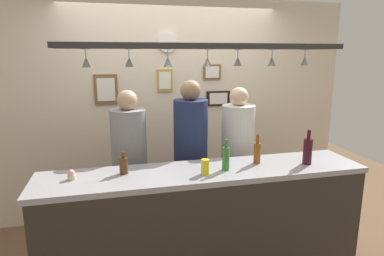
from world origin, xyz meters
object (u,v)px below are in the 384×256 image
(person_left_grey_shirt, at_px, (130,157))
(drink_can, at_px, (205,167))
(cupcake, at_px, (71,175))
(picture_frame_caricature, at_px, (106,89))
(bottle_beer_amber_tall, at_px, (257,152))
(picture_frame_lower_pair, at_px, (218,98))
(wall_clock, at_px, (168,43))
(picture_frame_upper_small, at_px, (212,72))
(person_middle_navy_shirt, at_px, (191,148))
(picture_frame_crest, at_px, (165,80))
(person_right_white_patterned_shirt, at_px, (237,150))
(bottle_beer_brown_stubby, at_px, (124,165))
(bottle_wine_dark_red, at_px, (308,151))
(bottle_beer_green_import, at_px, (226,158))

(person_left_grey_shirt, distance_m, drink_can, 0.93)
(cupcake, height_order, picture_frame_caricature, picture_frame_caricature)
(person_left_grey_shirt, bearing_deg, bottle_beer_amber_tall, -29.13)
(picture_frame_lower_pair, bearing_deg, wall_clock, -179.43)
(picture_frame_upper_small, bearing_deg, person_middle_navy_shirt, -120.63)
(picture_frame_upper_small, xyz_separation_m, picture_frame_crest, (-0.58, 0.00, -0.09))
(picture_frame_lower_pair, bearing_deg, person_left_grey_shirt, -146.45)
(person_middle_navy_shirt, xyz_separation_m, bottle_beer_amber_tall, (0.45, -0.59, 0.10))
(person_left_grey_shirt, distance_m, picture_frame_upper_small, 1.51)
(person_right_white_patterned_shirt, relative_size, picture_frame_crest, 6.30)
(person_right_white_patterned_shirt, xyz_separation_m, picture_frame_upper_small, (-0.05, 0.76, 0.76))
(bottle_beer_brown_stubby, xyz_separation_m, picture_frame_upper_small, (1.13, 1.34, 0.65))
(bottle_beer_brown_stubby, bearing_deg, bottle_beer_amber_tall, -0.66)
(person_left_grey_shirt, bearing_deg, bottle_wine_dark_red, -25.71)
(bottle_beer_amber_tall, relative_size, picture_frame_upper_small, 1.18)
(person_right_white_patterned_shirt, height_order, bottle_beer_amber_tall, person_right_white_patterned_shirt)
(drink_can, bearing_deg, person_middle_navy_shirt, 85.33)
(cupcake, bearing_deg, wall_clock, 54.25)
(cupcake, relative_size, wall_clock, 0.35)
(person_left_grey_shirt, xyz_separation_m, person_right_white_patterned_shirt, (1.11, -0.00, 0.00))
(bottle_beer_amber_tall, distance_m, picture_frame_crest, 1.56)
(person_left_grey_shirt, bearing_deg, bottle_beer_brown_stubby, -97.38)
(person_right_white_patterned_shirt, height_order, bottle_beer_green_import, person_right_white_patterned_shirt)
(person_middle_navy_shirt, bearing_deg, picture_frame_crest, 99.72)
(person_middle_navy_shirt, distance_m, wall_clock, 1.30)
(bottle_wine_dark_red, bearing_deg, drink_can, -177.91)
(person_left_grey_shirt, relative_size, picture_frame_caricature, 4.82)
(person_middle_navy_shirt, distance_m, picture_frame_upper_small, 1.13)
(person_middle_navy_shirt, xyz_separation_m, picture_frame_caricature, (-0.81, 0.76, 0.53))
(person_right_white_patterned_shirt, xyz_separation_m, cupcake, (-1.58, -0.61, 0.08))
(bottle_beer_amber_tall, xyz_separation_m, picture_frame_crest, (-0.58, 1.35, 0.53))
(person_middle_navy_shirt, distance_m, bottle_wine_dark_red, 1.12)
(bottle_beer_green_import, distance_m, cupcake, 1.21)
(person_right_white_patterned_shirt, xyz_separation_m, picture_frame_crest, (-0.63, 0.76, 0.67))
(person_left_grey_shirt, relative_size, drink_can, 13.42)
(person_middle_navy_shirt, height_order, bottle_beer_green_import, person_middle_navy_shirt)
(bottle_wine_dark_red, bearing_deg, person_right_white_patterned_shirt, 116.91)
(bottle_beer_brown_stubby, distance_m, bottle_wine_dark_red, 1.56)
(person_middle_navy_shirt, relative_size, picture_frame_upper_small, 7.81)
(person_right_white_patterned_shirt, relative_size, bottle_wine_dark_red, 5.46)
(person_middle_navy_shirt, xyz_separation_m, person_right_white_patterned_shirt, (0.50, -0.00, -0.05))
(bottle_beer_brown_stubby, height_order, picture_frame_caricature, picture_frame_caricature)
(picture_frame_crest, bearing_deg, drink_can, -87.37)
(cupcake, xyz_separation_m, picture_frame_lower_pair, (1.61, 1.37, 0.36))
(drink_can, xyz_separation_m, picture_frame_upper_small, (0.51, 1.50, 0.66))
(wall_clock, bearing_deg, person_left_grey_shirt, -124.55)
(person_left_grey_shirt, xyz_separation_m, drink_can, (0.55, -0.74, 0.11))
(person_left_grey_shirt, bearing_deg, picture_frame_caricature, 104.49)
(person_middle_navy_shirt, height_order, picture_frame_lower_pair, person_middle_navy_shirt)
(bottle_beer_green_import, bearing_deg, wall_clock, 98.73)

